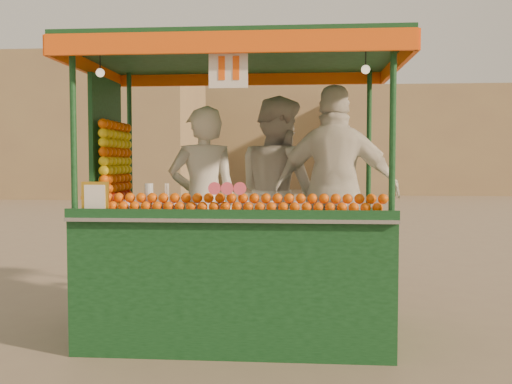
# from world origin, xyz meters

# --- Properties ---
(ground) EXTENTS (90.00, 90.00, 0.00)m
(ground) POSITION_xyz_m (0.00, 0.00, 0.00)
(ground) COLOR #766554
(ground) RESTS_ON ground
(building_left) EXTENTS (10.00, 6.00, 6.00)m
(building_left) POSITION_xyz_m (-9.00, 20.00, 3.00)
(building_left) COLOR #968055
(building_left) RESTS_ON ground
(building_right) EXTENTS (9.00, 6.00, 5.00)m
(building_right) POSITION_xyz_m (7.00, 24.00, 2.50)
(building_right) COLOR #968055
(building_right) RESTS_ON ground
(building_center) EXTENTS (14.00, 7.00, 7.00)m
(building_center) POSITION_xyz_m (-2.00, 30.00, 3.50)
(building_center) COLOR #968055
(building_center) RESTS_ON ground
(juice_cart) EXTENTS (2.75, 1.78, 2.50)m
(juice_cart) POSITION_xyz_m (0.07, -0.16, 0.81)
(juice_cart) COLOR #0E3616
(juice_cart) RESTS_ON ground
(vendor_left) EXTENTS (0.72, 0.58, 1.73)m
(vendor_left) POSITION_xyz_m (-0.21, 0.10, 1.16)
(vendor_left) COLOR silver
(vendor_left) RESTS_ON ground
(vendor_middle) EXTENTS (1.10, 1.14, 1.85)m
(vendor_middle) POSITION_xyz_m (0.46, 0.47, 1.22)
(vendor_middle) COLOR silver
(vendor_middle) RESTS_ON ground
(vendor_right) EXTENTS (1.16, 0.55, 1.92)m
(vendor_right) POSITION_xyz_m (1.00, 0.10, 1.25)
(vendor_right) COLOR white
(vendor_right) RESTS_ON ground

